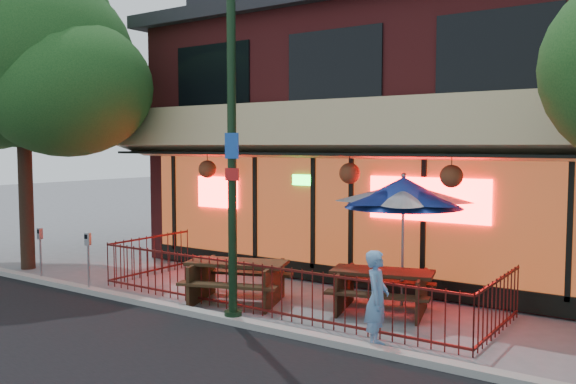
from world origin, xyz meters
The scene contains 12 objects.
ground centered at (0.00, 0.00, 0.00)m, with size 80.00×80.00×0.00m, color gray.
curb centered at (0.00, -0.50, 0.06)m, with size 80.00×0.25×0.12m, color #999993.
restaurant_building centered at (0.00, 7.11, 4.13)m, with size 12.96×9.49×8.05m.
patio_fence centered at (0.00, 0.50, 0.63)m, with size 8.44×2.62×1.00m.
street_light centered at (0.00, -0.40, 3.15)m, with size 0.43×0.32×7.00m.
street_tree_left centered at (-7.46, 0.39, 5.67)m, with size 5.60×5.60×8.05m.
picnic_table_left centered at (-0.80, 0.70, 0.56)m, with size 2.41×2.13×0.86m.
picnic_table_right centered at (1.97, 1.70, 0.54)m, with size 2.24×1.92×0.82m.
patio_umbrella centered at (2.07, 2.40, 2.28)m, with size 2.34×2.34×2.67m.
pedestrian centered at (2.78, -0.19, 0.78)m, with size 0.57×0.37×1.56m, color #6698CC.
parking_meter_near centered at (-4.00, -0.48, 0.89)m, with size 0.14×0.13×1.32m.
parking_meter_far centered at (-5.87, -0.40, 0.86)m, with size 0.12×0.10×1.26m.
Camera 1 is at (6.98, -8.80, 3.21)m, focal length 38.00 mm.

